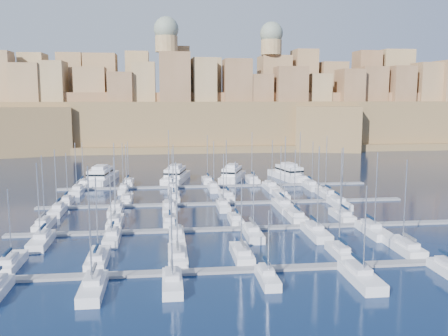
{
  "coord_description": "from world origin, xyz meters",
  "views": [
    {
      "loc": [
        -13.43,
        -101.19,
        24.75
      ],
      "look_at": [
        -0.67,
        6.0,
        8.99
      ],
      "focal_mm": 40.0,
      "sensor_mm": 36.0,
      "label": 1
    }
  ],
  "objects": [
    {
      "name": "sailboat_33",
      "position": [
        -0.96,
        5.0,
        0.72
      ],
      "size": [
        2.47,
        8.22,
        12.58
      ],
      "color": "white",
      "rests_on": "ground"
    },
    {
      "name": "sailboat_8",
      "position": [
        -12.79,
        -39.18,
        0.74
      ],
      "size": [
        2.57,
        8.58,
        13.74
      ],
      "color": "white",
      "rests_on": "ground"
    },
    {
      "name": "sailboat_29",
      "position": [
        25.86,
        15.62,
        0.76
      ],
      "size": [
        2.84,
        9.47,
        15.21
      ],
      "color": "white",
      "rests_on": "ground"
    },
    {
      "name": "sailboat_35",
      "position": [
        25.16,
        4.31,
        0.74
      ],
      "size": [
        2.89,
        9.63,
        13.56
      ],
      "color": "white",
      "rests_on": "ground"
    },
    {
      "name": "sailboat_15",
      "position": [
        0.03,
        -7.19,
        0.72
      ],
      "size": [
        2.35,
        7.83,
        12.31
      ],
      "color": "white",
      "rests_on": "ground"
    },
    {
      "name": "sailboat_20",
      "position": [
        -11.7,
        -17.22,
        0.74
      ],
      "size": [
        2.6,
        8.66,
        13.95
      ],
      "color": "white",
      "rests_on": "ground"
    },
    {
      "name": "sailboat_22",
      "position": [
        12.91,
        -17.94,
        0.77
      ],
      "size": [
        3.04,
        10.13,
        16.33
      ],
      "color": "white",
      "rests_on": "ground"
    },
    {
      "name": "sailboat_4",
      "position": [
        13.28,
        -29.19,
        0.71
      ],
      "size": [
        2.35,
        7.82,
        11.44
      ],
      "color": "white",
      "rests_on": "ground"
    },
    {
      "name": "sailboat_1",
      "position": [
        -23.62,
        -28.32,
        0.74
      ],
      "size": [
        2.88,
        9.59,
        13.21
      ],
      "color": "white",
      "rests_on": "ground"
    },
    {
      "name": "sailboat_40",
      "position": [
        11.27,
        38.02,
        0.76
      ],
      "size": [
        3.09,
        10.29,
        14.6
      ],
      "color": "white",
      "rests_on": "ground"
    },
    {
      "name": "motor_yacht_b",
      "position": [
        -10.52,
        42.03,
        1.73
      ],
      "size": [
        9.17,
        18.48,
        5.25
      ],
      "color": "white",
      "rests_on": "ground"
    },
    {
      "name": "pontoon_far",
      "position": [
        0.0,
        32.0,
        0.2
      ],
      "size": [
        84.0,
        2.0,
        0.4
      ],
      "primitive_type": "cube",
      "color": "slate",
      "rests_on": "ground"
    },
    {
      "name": "sailboat_9",
      "position": [
        -0.15,
        -38.65,
        0.7
      ],
      "size": [
        2.25,
        7.5,
        10.23
      ],
      "color": "white",
      "rests_on": "ground"
    },
    {
      "name": "sailboat_27",
      "position": [
        1.14,
        15.95,
        0.76
      ],
      "size": [
        3.04,
        10.14,
        14.46
      ],
      "color": "white",
      "rests_on": "ground"
    },
    {
      "name": "sailboat_37",
      "position": [
        -23.71,
        37.3,
        0.73
      ],
      "size": [
        2.65,
        8.83,
        12.38
      ],
      "color": "white",
      "rests_on": "ground"
    },
    {
      "name": "sailboat_41",
      "position": [
        25.21,
        37.38,
        0.75
      ],
      "size": [
        2.7,
        8.99,
        14.71
      ],
      "color": "white",
      "rests_on": "ground"
    },
    {
      "name": "sailboat_26",
      "position": [
        -11.54,
        15.53,
        0.74
      ],
      "size": [
        2.79,
        9.29,
        13.62
      ],
      "color": "white",
      "rests_on": "ground"
    },
    {
      "name": "sailboat_14",
      "position": [
        -12.77,
        -6.95,
        0.73
      ],
      "size": [
        2.5,
        8.32,
        13.42
      ],
      "color": "white",
      "rests_on": "ground"
    },
    {
      "name": "pontoon_mid_near",
      "position": [
        0.0,
        -12.0,
        0.2
      ],
      "size": [
        84.0,
        2.0,
        0.4
      ],
      "primitive_type": "cube",
      "color": "slate",
      "rests_on": "ground"
    },
    {
      "name": "sailboat_36",
      "position": [
        -35.91,
        37.02,
        0.72
      ],
      "size": [
        2.48,
        8.26,
        12.36
      ],
      "color": "white",
      "rests_on": "ground"
    },
    {
      "name": "sailboat_0",
      "position": [
        -35.88,
        -28.71,
        0.72
      ],
      "size": [
        2.64,
        8.81,
        11.82
      ],
      "color": "white",
      "rests_on": "ground"
    },
    {
      "name": "sailboat_21",
      "position": [
        1.62,
        -17.42,
        0.73
      ],
      "size": [
        2.72,
        9.06,
        12.23
      ],
      "color": "white",
      "rests_on": "ground"
    },
    {
      "name": "motor_yacht_c",
      "position": [
        5.96,
        41.25,
        1.73
      ],
      "size": [
        10.0,
        16.78,
        5.25
      ],
      "color": "white",
      "rests_on": "ground"
    },
    {
      "name": "sailboat_32",
      "position": [
        -12.72,
        4.27,
        0.75
      ],
      "size": [
        2.91,
        9.7,
        13.49
      ],
      "color": "white",
      "rests_on": "ground"
    },
    {
      "name": "sailboat_47",
      "position": [
        25.3,
        26.4,
        0.74
      ],
      "size": [
        2.83,
        9.44,
        13.08
      ],
      "color": "white",
      "rests_on": "ground"
    },
    {
      "name": "pontoon_near",
      "position": [
        0.0,
        -34.0,
        0.2
      ],
      "size": [
        84.0,
        2.0,
        0.4
      ],
      "primitive_type": "cube",
      "color": "slate",
      "rests_on": "ground"
    },
    {
      "name": "pontoon_mid_far",
      "position": [
        0.0,
        10.0,
        0.2
      ],
      "size": [
        84.0,
        2.0,
        0.4
      ],
      "primitive_type": "cube",
      "color": "slate",
      "rests_on": "ground"
    },
    {
      "name": "sailboat_44",
      "position": [
        -11.67,
        27.02,
        0.71
      ],
      "size": [
        2.45,
        8.17,
        11.41
      ],
      "color": "white",
      "rests_on": "ground"
    },
    {
      "name": "sailboat_45",
      "position": [
        -0.94,
        26.82,
        0.73
      ],
      "size": [
        2.57,
        8.58,
        13.32
      ],
      "color": "white",
      "rests_on": "ground"
    },
    {
      "name": "sailboat_23",
      "position": [
        23.45,
        -17.93,
        0.76
      ],
      "size": [
        3.03,
        10.11,
        15.18
      ],
      "color": "white",
      "rests_on": "ground"
    },
    {
      "name": "sailboat_42",
      "position": [
        -35.76,
        26.55,
        0.74
      ],
      "size": [
        2.74,
        9.12,
        13.38
      ],
      "color": "white",
      "rests_on": "ground"
    },
    {
      "name": "motor_yacht_a",
      "position": [
        -31.83,
        42.99,
        1.73
      ],
      "size": [
        8.39,
        20.33,
        5.25
      ],
      "color": "white",
      "rests_on": "ground"
    },
    {
      "name": "sailboat_31",
      "position": [
        -24.02,
        4.43,
        0.76
      ],
      "size": [
        2.81,
        9.37,
        15.3
      ],
      "color": "white",
      "rests_on": "ground"
    },
    {
      "name": "sailboat_34",
      "position": [
        12.25,
        3.65,
        0.78
      ],
      "size": [
        3.29,
        10.96,
        16.3
      ],
      "color": "white",
      "rests_on": "ground"
    },
    {
      "name": "sailboat_3",
      "position": [
        -2.04,
        -28.56,
        0.73
      ],
      "size": [
        2.73,
        9.11,
        12.68
      ],
      "color": "white",
      "rests_on": "ground"
    },
    {
      "name": "fortified_city",
      "position": [
        -0.19,
        155.26,
        14.74
      ],
      "size": [
        460.0,
        108.95,
        59.52
      ],
      "color": "brown",
      "rests_on": "ground"
    },
    {
      "name": "sailboat_18",
      "position": [
        -34.19,
        -17.64,
        0.75
      ],
      "size": [
        2.86,
        9.52,
        14.22
      ],
      "color": "white",
      "rests_on": "ground"
    },
    {
      "name": "sailboat_17",
      "position": [
        21.87,
        -6.57,
        0.75
      ],
      "size": [
        2.73,
        9.09,
        14.79
      ],
      "color": "white",
      "rests_on": "ground"
    },
    {
      "name": "sailboat_19",
      "position": [
        -22.65,
        -17.14,
        0.74
      ],
      "size": [
        2.55,
        8.5,
        13.55
      ],
      "color": "white",
      "rests_on": "ground"
    },
    {
      "name": "sailboat_24",
      "position": [
        -35.96,
        14.6,
        0.72
      ],
      "size": [
        2.22,
        7.39,
        12.04
      ],
      "color": "white",
      "rests_on": "ground"
    },
    {
      "name": "sailboat_28",
      "position": [
        14.4,
        15.42,
        0.73
      ],
      "size": [
        2.72,
        9.07,
        12.86
      ],
      "color": "white",
      "rests_on": "ground"
    },
    {
      "name": "sailboat_13",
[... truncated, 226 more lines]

